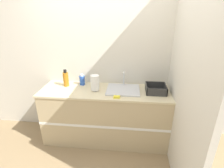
# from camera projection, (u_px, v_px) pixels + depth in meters

# --- Properties ---
(ground_plane) EXTENTS (12.00, 12.00, 0.00)m
(ground_plane) POSITION_uv_depth(u_px,v_px,m) (103.00, 150.00, 2.76)
(ground_plane) COLOR #937A56
(wall_back) EXTENTS (4.37, 0.06, 2.60)m
(wall_back) POSITION_uv_depth(u_px,v_px,m) (108.00, 59.00, 2.83)
(wall_back) COLOR beige
(wall_back) RESTS_ON ground_plane
(wall_right) EXTENTS (0.06, 2.60, 2.60)m
(wall_right) POSITION_uv_depth(u_px,v_px,m) (177.00, 67.00, 2.43)
(wall_right) COLOR beige
(wall_right) RESTS_ON ground_plane
(counter_cabinet) EXTENTS (2.00, 0.63, 0.90)m
(counter_cabinet) POSITION_uv_depth(u_px,v_px,m) (105.00, 115.00, 2.86)
(counter_cabinet) COLOR tan
(counter_cabinet) RESTS_ON ground_plane
(sink) EXTENTS (0.50, 0.43, 0.24)m
(sink) POSITION_uv_depth(u_px,v_px,m) (123.00, 89.00, 2.68)
(sink) COLOR silver
(sink) RESTS_ON counter_cabinet
(paper_towel_roll) EXTENTS (0.13, 0.13, 0.24)m
(paper_towel_roll) POSITION_uv_depth(u_px,v_px,m) (95.00, 83.00, 2.63)
(paper_towel_roll) COLOR #4C4C51
(paper_towel_roll) RESTS_ON counter_cabinet
(dish_rack) EXTENTS (0.30, 0.28, 0.12)m
(dish_rack) POSITION_uv_depth(u_px,v_px,m) (156.00, 90.00, 2.60)
(dish_rack) COLOR #2D2D2D
(dish_rack) RESTS_ON counter_cabinet
(bottle_blue) EXTENTS (0.09, 0.09, 0.18)m
(bottle_blue) POSITION_uv_depth(u_px,v_px,m) (82.00, 80.00, 2.85)
(bottle_blue) COLOR #2D56B7
(bottle_blue) RESTS_ON counter_cabinet
(bottle_amber) EXTENTS (0.09, 0.09, 0.27)m
(bottle_amber) POSITION_uv_depth(u_px,v_px,m) (66.00, 79.00, 2.79)
(bottle_amber) COLOR #B26B19
(bottle_amber) RESTS_ON counter_cabinet
(sponge) EXTENTS (0.09, 0.06, 0.02)m
(sponge) POSITION_uv_depth(u_px,v_px,m) (117.00, 97.00, 2.45)
(sponge) COLOR yellow
(sponge) RESTS_ON counter_cabinet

